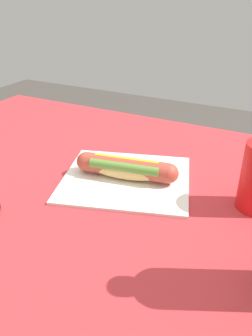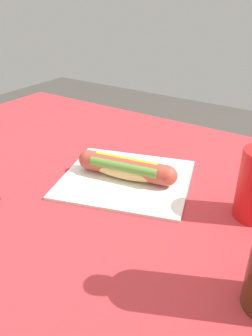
# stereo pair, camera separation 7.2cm
# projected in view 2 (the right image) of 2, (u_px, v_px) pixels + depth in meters

# --- Properties ---
(dining_table) EXTENTS (1.20, 0.84, 0.75)m
(dining_table) POSITION_uv_depth(u_px,v_px,m) (93.00, 223.00, 0.82)
(dining_table) COLOR brown
(dining_table) RESTS_ON ground
(paper_wrapper) EXTENTS (0.33, 0.31, 0.01)m
(paper_wrapper) POSITION_uv_depth(u_px,v_px,m) (126.00, 179.00, 0.74)
(paper_wrapper) COLOR silver
(paper_wrapper) RESTS_ON dining_table
(hot_dog) EXTENTS (0.22, 0.08, 0.05)m
(hot_dog) POSITION_uv_depth(u_px,v_px,m) (126.00, 168.00, 0.72)
(hot_dog) COLOR #DBB26B
(hot_dog) RESTS_ON paper_wrapper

